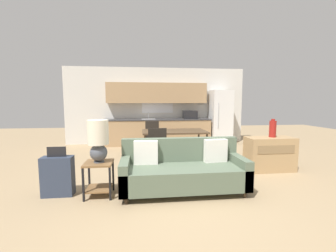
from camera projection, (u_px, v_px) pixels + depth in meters
name	position (u px, v px, depth m)	size (l,w,h in m)	color
ground_plane	(177.00, 193.00, 3.67)	(20.00, 20.00, 0.00)	#9E8460
wall_back	(157.00, 106.00, 8.10)	(6.40, 0.07, 2.70)	silver
kitchen_counter	(158.00, 120.00, 7.86)	(3.69, 0.65, 2.15)	tan
refrigerator	(220.00, 117.00, 8.00)	(0.70, 0.75, 1.89)	white
dining_table	(174.00, 133.00, 5.78)	(1.62, 0.92, 0.75)	brown
couch	(182.00, 170.00, 3.77)	(2.03, 0.80, 0.86)	#3D2D1E
side_table	(99.00, 173.00, 3.55)	(0.43, 0.43, 0.55)	brown
table_lamp	(98.00, 139.00, 3.49)	(0.32, 0.32, 0.67)	#4C515B
credenza	(270.00, 154.00, 4.88)	(1.01, 0.47, 0.73)	tan
vase	(273.00, 129.00, 4.85)	(0.14, 0.14, 0.40)	maroon
dining_chair_far_left	(152.00, 136.00, 6.52)	(0.43, 0.43, 0.93)	black
dining_chair_near_left	(157.00, 147.00, 4.95)	(0.46, 0.46, 0.93)	black
suitcase	(58.00, 176.00, 3.56)	(0.47, 0.22, 0.79)	#2D384C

